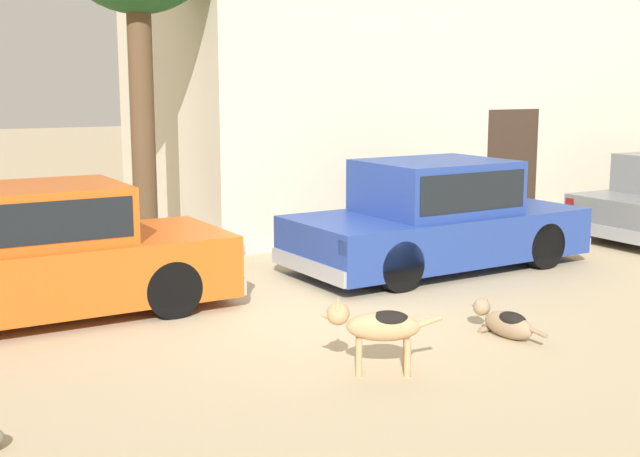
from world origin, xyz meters
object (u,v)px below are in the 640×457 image
(parked_sedan_nearest, at_px, (38,253))
(parked_sedan_second, at_px, (436,216))
(stray_dog_spotted, at_px, (376,325))
(stray_dog_tan, at_px, (505,321))

(parked_sedan_nearest, bearing_deg, parked_sedan_second, -2.31)
(parked_sedan_nearest, distance_m, stray_dog_spotted, 4.06)
(parked_sedan_nearest, height_order, stray_dog_spotted, parked_sedan_nearest)
(parked_sedan_nearest, xyz_separation_m, stray_dog_spotted, (2.35, -3.30, -0.28))
(parked_sedan_nearest, height_order, parked_sedan_second, parked_sedan_second)
(stray_dog_spotted, xyz_separation_m, stray_dog_tan, (1.74, 0.33, -0.29))
(stray_dog_tan, bearing_deg, stray_dog_spotted, 92.72)
(stray_dog_spotted, bearing_deg, stray_dog_tan, -140.08)
(parked_sedan_second, relative_size, stray_dog_spotted, 4.45)
(parked_sedan_nearest, bearing_deg, stray_dog_spotted, -57.19)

